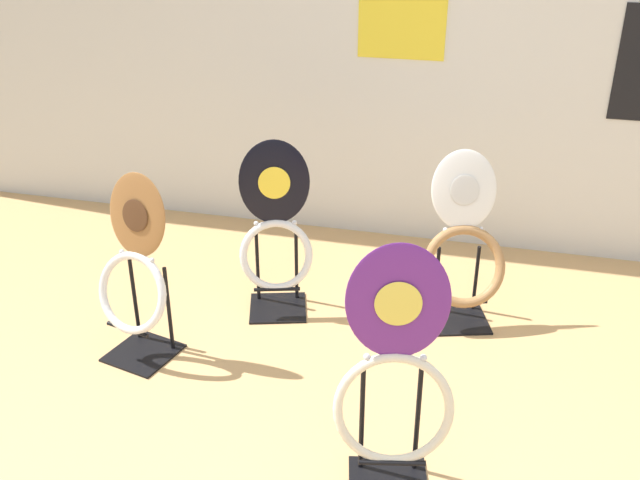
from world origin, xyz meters
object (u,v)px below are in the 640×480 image
at_px(toilet_seat_display_purple_note, 394,385).
at_px(toilet_seat_display_woodgrain, 135,277).
at_px(toilet_seat_display_jazz_black, 276,236).
at_px(toilet_seat_display_white_plain, 463,249).

distance_m(toilet_seat_display_purple_note, toilet_seat_display_woodgrain, 1.33).
relative_size(toilet_seat_display_jazz_black, toilet_seat_display_purple_note, 0.92).
xyz_separation_m(toilet_seat_display_purple_note, toilet_seat_display_woodgrain, (-1.21, 0.53, -0.05)).
relative_size(toilet_seat_display_white_plain, toilet_seat_display_purple_note, 0.87).
distance_m(toilet_seat_display_white_plain, toilet_seat_display_woodgrain, 1.51).
relative_size(toilet_seat_display_white_plain, toilet_seat_display_jazz_black, 0.95).
bearing_deg(toilet_seat_display_white_plain, toilet_seat_display_purple_note, -96.96).
height_order(toilet_seat_display_white_plain, toilet_seat_display_woodgrain, toilet_seat_display_woodgrain).
bearing_deg(toilet_seat_display_purple_note, toilet_seat_display_jazz_black, 125.19).
height_order(toilet_seat_display_white_plain, toilet_seat_display_jazz_black, toilet_seat_display_jazz_black).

